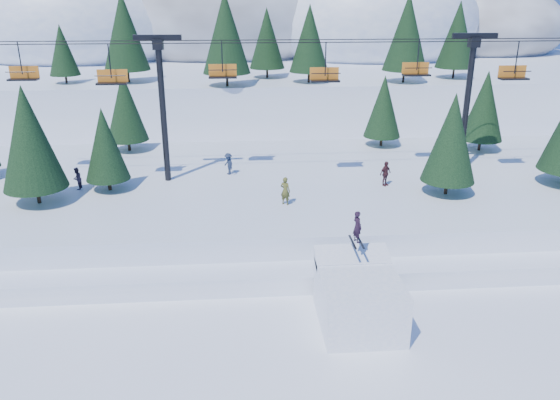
{
  "coord_description": "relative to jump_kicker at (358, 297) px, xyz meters",
  "views": [
    {
      "loc": [
        -3.83,
        -20.63,
        15.24
      ],
      "look_at": [
        -1.7,
        6.0,
        5.2
      ],
      "focal_mm": 35.0,
      "sensor_mm": 36.0,
      "label": 1
    }
  ],
  "objects": [
    {
      "name": "berm",
      "position": [
        -1.86,
        5.7,
        -0.84
      ],
      "size": [
        70.0,
        6.0,
        1.1
      ],
      "primitive_type": "cube",
      "color": "white",
      "rests_on": "ground"
    },
    {
      "name": "mid_shelf",
      "position": [
        -1.86,
        15.7,
        -0.14
      ],
      "size": [
        70.0,
        22.0,
        2.5
      ],
      "primitive_type": "cube",
      "color": "white",
      "rests_on": "ground"
    },
    {
      "name": "ground",
      "position": [
        -1.86,
        -2.3,
        -1.39
      ],
      "size": [
        160.0,
        160.0,
        0.0
      ],
      "primitive_type": "plane",
      "color": "white",
      "rests_on": "ground"
    },
    {
      "name": "mountain_ridge",
      "position": [
        -6.94,
        71.03,
        8.25
      ],
      "size": [
        119.0,
        61.05,
        26.46
      ],
      "color": "white",
      "rests_on": "ground"
    },
    {
      "name": "distant_skiers",
      "position": [
        -5.25,
        14.07,
        1.96
      ],
      "size": [
        22.51,
        7.66,
        1.86
      ],
      "color": "#1F2941",
      "rests_on": "mid_shelf"
    },
    {
      "name": "jump_kicker",
      "position": [
        0.0,
        0.0,
        0.0
      ],
      "size": [
        3.8,
        5.19,
        5.33
      ],
      "color": "white",
      "rests_on": "ground"
    },
    {
      "name": "conifer_stand",
      "position": [
        3.03,
        16.48,
        5.29
      ],
      "size": [
        62.59,
        16.63,
        8.73
      ],
      "color": "black",
      "rests_on": "mid_shelf"
    },
    {
      "name": "banner_near",
      "position": [
        3.37,
        3.01,
        -0.85
      ],
      "size": [
        2.83,
        0.44,
        0.9
      ],
      "color": "black",
      "rests_on": "ground"
    },
    {
      "name": "chairlift",
      "position": [
        -0.8,
        15.75,
        7.93
      ],
      "size": [
        46.0,
        3.21,
        10.28
      ],
      "color": "black",
      "rests_on": "mid_shelf"
    },
    {
      "name": "banner_far",
      "position": [
        8.11,
        4.39,
        -0.85
      ],
      "size": [
        2.76,
        0.79,
        0.9
      ],
      "color": "black",
      "rests_on": "ground"
    }
  ]
}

